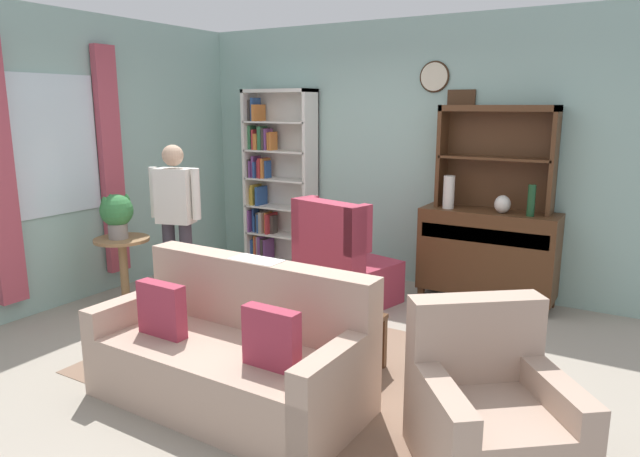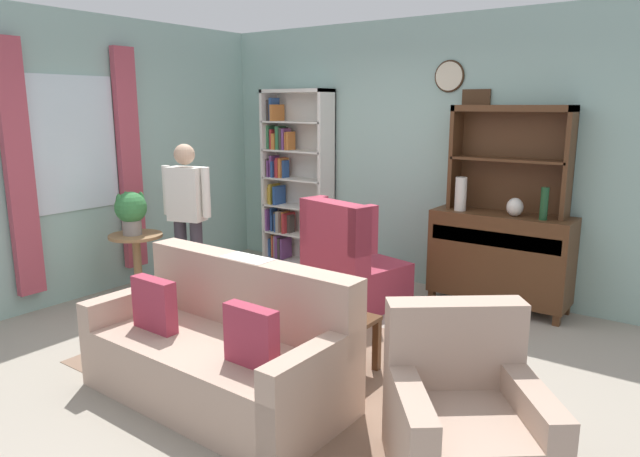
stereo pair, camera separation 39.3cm
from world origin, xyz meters
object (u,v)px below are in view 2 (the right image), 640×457
armchair_floral (464,425)px  wingback_chair (350,268)px  bookshelf (293,182)px  bottle_wine (544,204)px  potted_plant_small (164,294)px  plant_stand (137,260)px  coffee_table (318,323)px  vase_tall (461,194)px  vase_round (515,207)px  person_reading (187,212)px  book_stack (322,310)px  sideboard_hutch (511,144)px  couch_floral (221,352)px  sideboard (500,256)px  potted_plant_large (131,210)px

armchair_floral → wingback_chair: (-1.91, 1.85, 0.09)m
bookshelf → bottle_wine: bearing=-3.3°
potted_plant_small → armchair_floral: bearing=-12.1°
plant_stand → coffee_table: (2.37, -0.19, -0.06)m
vase_tall → vase_round: (0.52, 0.01, -0.08)m
person_reading → book_stack: bearing=-13.1°
bookshelf → armchair_floral: bookshelf is taller
potted_plant_small → coffee_table: (1.90, -0.12, 0.19)m
vase_round → person_reading: bearing=-149.8°
vase_tall → potted_plant_small: (-2.14, -1.89, -0.92)m
wingback_chair → plant_stand: 2.12m
armchair_floral → wingback_chair: wingback_chair is taller
vase_round → coffee_table: 2.26m
sideboard_hutch → bottle_wine: size_ratio=3.75×
bookshelf → plant_stand: size_ratio=3.13×
couch_floral → vase_tall: bearing=79.4°
bottle_wine → person_reading: bearing=-152.4°
couch_floral → plant_stand: bearing=156.6°
sideboard_hutch → plant_stand: bearing=-146.1°
book_stack → bookshelf: bearing=132.6°
person_reading → coffee_table: (1.92, -0.47, -0.55)m
plant_stand → person_reading: size_ratio=0.43×
sideboard → bottle_wine: bearing=-12.9°
bookshelf → couch_floral: (1.69, -2.89, -0.70)m
vase_round → wingback_chair: 1.63m
vase_round → coffee_table: vase_round is taller
vase_round → potted_plant_small: 3.38m
plant_stand → book_stack: size_ratio=3.44×
vase_tall → couch_floral: 2.88m
armchair_floral → book_stack: (-1.34, 0.60, 0.17)m
bookshelf → sideboard_hutch: bearing=0.6°
sideboard_hutch → vase_round: sideboard_hutch is taller
sideboard → potted_plant_large: (-3.01, -1.93, 0.41)m
armchair_floral → potted_plant_small: (-3.27, 0.70, -0.13)m
plant_stand → sideboard: bearing=32.5°
wingback_chair → couch_floral: bearing=-82.2°
bookshelf → vase_tall: bookshelf is taller
couch_floral → person_reading: bearing=144.2°
vase_round → plant_stand: size_ratio=0.25×
plant_stand → armchair_floral: bearing=-11.6°
sideboard → vase_round: 0.52m
wingback_chair → plant_stand: (-1.82, -1.08, 0.03)m
bookshelf → vase_round: size_ratio=12.35×
sideboard_hutch → armchair_floral: size_ratio=1.02×
potted_plant_small → vase_round: bearing=35.6°
book_stack → potted_plant_small: bearing=176.9°
sideboard → plant_stand: bearing=-147.5°
vase_round → book_stack: size_ratio=0.87×
vase_round → bottle_wine: size_ratio=0.58×
bottle_wine → potted_plant_large: bearing=-151.6°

